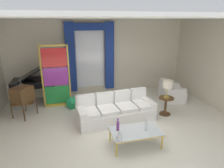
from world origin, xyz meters
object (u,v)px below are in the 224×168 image
peacock_figurine (72,104)px  round_side_table (166,104)px  couch_white_long (115,110)px  bottle_crystal_tall (118,126)px  bottle_amber_squat (119,137)px  armchair_white (171,93)px  grand_piano (34,81)px  vintage_tv (22,95)px  coffee_table (136,132)px  stained_glass_divider (56,78)px  bottle_blue_decanter (146,125)px  table_lamp_brass (168,85)px

peacock_figurine → round_side_table: 3.13m
couch_white_long → peacock_figurine: (-1.25, 0.99, -0.09)m
couch_white_long → bottle_crystal_tall: bearing=-102.3°
bottle_crystal_tall → peacock_figurine: 2.51m
bottle_amber_squat → armchair_white: armchair_white is taller
couch_white_long → grand_piano: grand_piano is taller
bottle_crystal_tall → vintage_tv: bearing=138.5°
peacock_figurine → bottle_amber_squat: bearing=-71.6°
grand_piano → peacock_figurine: bearing=-40.7°
couch_white_long → armchair_white: 2.61m
coffee_table → stained_glass_divider: (-1.86, 2.84, 0.68)m
bottle_blue_decanter → round_side_table: size_ratio=0.58×
stained_glass_divider → grand_piano: 1.10m
coffee_table → peacock_figurine: bearing=119.9°
table_lamp_brass → stained_glass_divider: bearing=155.7°
bottle_amber_squat → vintage_tv: size_ratio=0.17×
couch_white_long → vintage_tv: bearing=162.1°
coffee_table → vintage_tv: vintage_tv is taller
bottle_crystal_tall → stained_glass_divider: size_ratio=0.15×
coffee_table → table_lamp_brass: size_ratio=2.12×
couch_white_long → bottle_crystal_tall: 1.35m
bottle_blue_decanter → stained_glass_divider: bearing=126.4°
bottle_crystal_tall → peacock_figurine: bottle_crystal_tall is taller
stained_glass_divider → bottle_crystal_tall: bearing=-62.0°
table_lamp_brass → grand_piano: grand_piano is taller
vintage_tv → bottle_crystal_tall: bearing=-41.5°
round_side_table → peacock_figurine: bearing=159.3°
vintage_tv → grand_piano: 1.24m
bottle_blue_decanter → peacock_figurine: bottle_blue_decanter is taller
coffee_table → stained_glass_divider: stained_glass_divider is taller
bottle_blue_decanter → table_lamp_brass: table_lamp_brass is taller
coffee_table → bottle_blue_decanter: size_ratio=3.51×
vintage_tv → stained_glass_divider: stained_glass_divider is taller
coffee_table → round_side_table: bearing=40.1°
table_lamp_brass → bottle_blue_decanter: bearing=-133.8°
coffee_table → armchair_white: 3.27m
bottle_amber_squat → round_side_table: 2.57m
peacock_figurine → table_lamp_brass: bearing=-20.7°
bottle_crystal_tall → vintage_tv: 3.32m
stained_glass_divider → bottle_blue_decanter: bearing=-53.6°
couch_white_long → bottle_amber_squat: (-0.36, -1.67, 0.18)m
bottle_amber_squat → round_side_table: size_ratio=0.38×
vintage_tv → coffee_table: bearing=-38.5°
round_side_table → grand_piano: grand_piano is taller
vintage_tv → grand_piano: grand_piano is taller
armchair_white → bottle_blue_decanter: bearing=-131.4°
armchair_white → bottle_crystal_tall: bearing=-141.4°
peacock_figurine → table_lamp_brass: table_lamp_brass is taller
couch_white_long → table_lamp_brass: bearing=-3.9°
bottle_amber_squat → vintage_tv: bearing=133.2°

